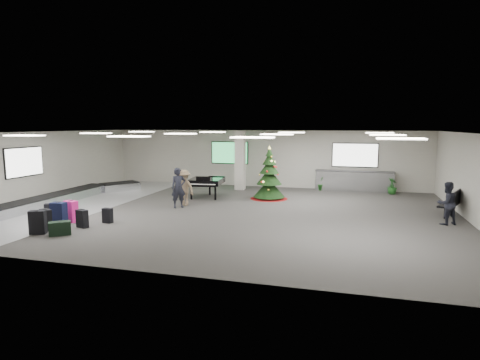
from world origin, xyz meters
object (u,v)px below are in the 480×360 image
(potted_plant_left, at_px, (321,183))
(traveler_bench, at_px, (447,203))
(traveler_a, at_px, (178,188))
(potted_plant_right, at_px, (392,186))
(christmas_tree, at_px, (269,181))
(service_counter, at_px, (354,181))
(bench, at_px, (452,202))
(grand_piano, at_px, (206,182))
(pink_suitcase, at_px, (71,211))
(baggage_carousel, at_px, (63,198))
(traveler_b, at_px, (184,188))

(potted_plant_left, bearing_deg, traveler_bench, -53.54)
(traveler_a, distance_m, potted_plant_right, 10.91)
(christmas_tree, bearing_deg, service_counter, 40.74)
(bench, relative_size, traveler_bench, 1.09)
(christmas_tree, distance_m, bench, 7.74)
(grand_piano, relative_size, potted_plant_left, 2.75)
(grand_piano, bearing_deg, service_counter, 22.40)
(traveler_a, relative_size, potted_plant_left, 2.27)
(christmas_tree, bearing_deg, potted_plant_right, 26.63)
(pink_suitcase, height_order, potted_plant_left, pink_suitcase)
(bench, bearing_deg, baggage_carousel, -151.43)
(traveler_b, xyz_separation_m, potted_plant_right, (9.08, 5.47, -0.38))
(baggage_carousel, bearing_deg, potted_plant_right, 23.04)
(pink_suitcase, distance_m, potted_plant_left, 12.69)
(traveler_bench, height_order, potted_plant_right, traveler_bench)
(bench, bearing_deg, pink_suitcase, -137.83)
(potted_plant_left, xyz_separation_m, potted_plant_right, (3.59, -0.27, 0.03))
(christmas_tree, height_order, potted_plant_left, christmas_tree)
(grand_piano, bearing_deg, traveler_b, -103.72)
(baggage_carousel, xyz_separation_m, pink_suitcase, (2.89, -3.11, 0.18))
(service_counter, height_order, bench, service_counter)
(christmas_tree, bearing_deg, traveler_bench, -25.12)
(traveler_bench, xyz_separation_m, potted_plant_left, (-4.78, 6.47, -0.39))
(baggage_carousel, xyz_separation_m, traveler_b, (5.64, 0.80, 0.57))
(traveler_b, relative_size, potted_plant_left, 2.09)
(baggage_carousel, height_order, bench, bench)
(bench, bearing_deg, traveler_bench, -85.73)
(christmas_tree, relative_size, grand_piano, 1.23)
(baggage_carousel, height_order, service_counter, service_counter)
(baggage_carousel, height_order, christmas_tree, christmas_tree)
(pink_suitcase, relative_size, potted_plant_right, 0.99)
(traveler_b, height_order, traveler_bench, traveler_b)
(potted_plant_left, bearing_deg, baggage_carousel, -149.59)
(christmas_tree, relative_size, potted_plant_right, 3.14)
(traveler_a, height_order, potted_plant_right, traveler_a)
(bench, xyz_separation_m, traveler_b, (-10.81, -0.82, 0.22))
(baggage_carousel, relative_size, grand_piano, 4.69)
(bench, distance_m, traveler_b, 10.84)
(traveler_a, bearing_deg, traveler_b, 46.60)
(bench, height_order, traveler_b, traveler_b)
(service_counter, height_order, traveler_bench, traveler_bench)
(baggage_carousel, relative_size, pink_suitcase, 12.15)
(christmas_tree, bearing_deg, traveler_b, -142.01)
(baggage_carousel, height_order, traveler_a, traveler_a)
(service_counter, distance_m, traveler_b, 9.33)
(potted_plant_left, bearing_deg, traveler_a, -131.50)
(service_counter, height_order, grand_piano, grand_piano)
(traveler_bench, bearing_deg, bench, -136.86)
(potted_plant_left, distance_m, potted_plant_right, 3.60)
(pink_suitcase, bearing_deg, christmas_tree, 64.22)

